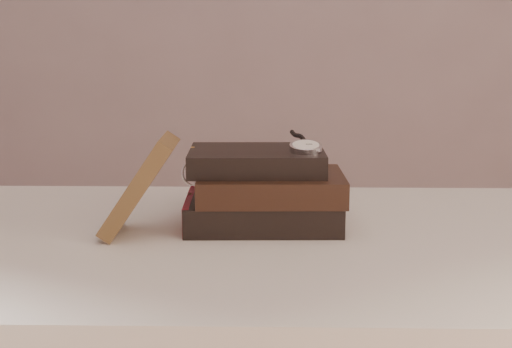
{
  "coord_description": "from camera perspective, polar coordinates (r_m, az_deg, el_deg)",
  "views": [
    {
      "loc": [
        0.0,
        -0.59,
        1.03
      ],
      "look_at": [
        -0.02,
        0.4,
        0.82
      ],
      "focal_mm": 50.63,
      "sensor_mm": 36.0,
      "label": 1
    }
  ],
  "objects": [
    {
      "name": "pocket_watch",
      "position": [
        1.01,
        3.87,
        2.25
      ],
      "size": [
        0.05,
        0.15,
        0.02
      ],
      "color": "silver",
      "rests_on": "book_stack"
    },
    {
      "name": "journal",
      "position": [
        0.99,
        -9.19,
        -0.92
      ],
      "size": [
        0.11,
        0.1,
        0.14
      ],
      "primitive_type": "cube",
      "rotation": [
        0.0,
        0.6,
        0.01
      ],
      "color": "#422D19",
      "rests_on": "table"
    },
    {
      "name": "eyeglasses",
      "position": [
        1.1,
        -3.53,
        0.11
      ],
      "size": [
        0.09,
        0.11,
        0.04
      ],
      "color": "silver",
      "rests_on": "book_stack"
    },
    {
      "name": "book_stack",
      "position": [
        1.02,
        0.63,
        -1.32
      ],
      "size": [
        0.23,
        0.16,
        0.11
      ],
      "color": "black",
      "rests_on": "table"
    },
    {
      "name": "table",
      "position": [
        1.02,
        1.01,
        -9.91
      ],
      "size": [
        1.0,
        0.6,
        0.75
      ],
      "color": "silver",
      "rests_on": "ground"
    }
  ]
}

